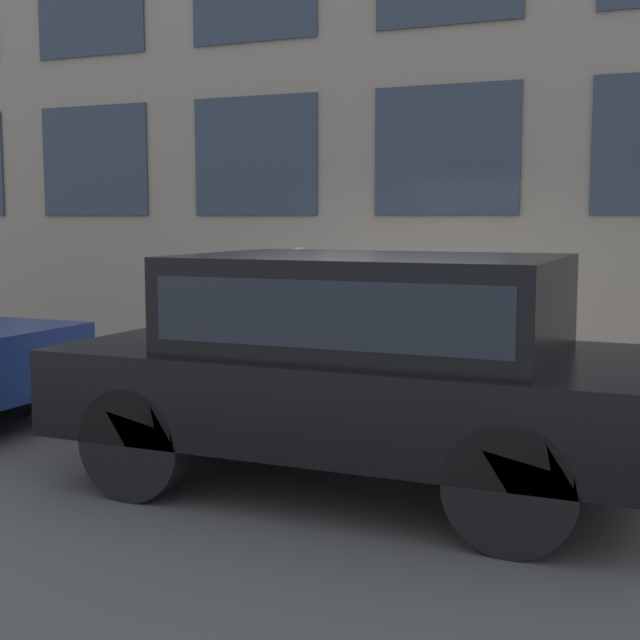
# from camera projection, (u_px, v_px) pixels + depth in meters

# --- Properties ---
(ground_plane) EXTENTS (80.00, 80.00, 0.00)m
(ground_plane) POSITION_uv_depth(u_px,v_px,m) (356.00, 440.00, 7.96)
(ground_plane) COLOR #514F4C
(sidewalk) EXTENTS (2.87, 60.00, 0.14)m
(sidewalk) POSITION_uv_depth(u_px,v_px,m) (405.00, 402.00, 9.26)
(sidewalk) COLOR #9E9B93
(sidewalk) RESTS_ON ground_plane
(building_facade) EXTENTS (0.33, 40.00, 7.03)m
(building_facade) POSITION_uv_depth(u_px,v_px,m) (451.00, 84.00, 10.31)
(building_facade) COLOR gray
(building_facade) RESTS_ON ground_plane
(fire_hydrant) EXTENTS (0.30, 0.43, 0.80)m
(fire_hydrant) POSITION_uv_depth(u_px,v_px,m) (342.00, 371.00, 8.33)
(fire_hydrant) COLOR #2D7260
(fire_hydrant) RESTS_ON sidewalk
(person) EXTENTS (0.38, 0.25, 1.56)m
(person) POSITION_uv_depth(u_px,v_px,m) (299.00, 312.00, 8.54)
(person) COLOR navy
(person) RESTS_ON sidewalk
(parked_truck_black_near) EXTENTS (2.08, 4.26, 1.71)m
(parked_truck_black_near) POSITION_uv_depth(u_px,v_px,m) (364.00, 353.00, 6.49)
(parked_truck_black_near) COLOR black
(parked_truck_black_near) RESTS_ON ground_plane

